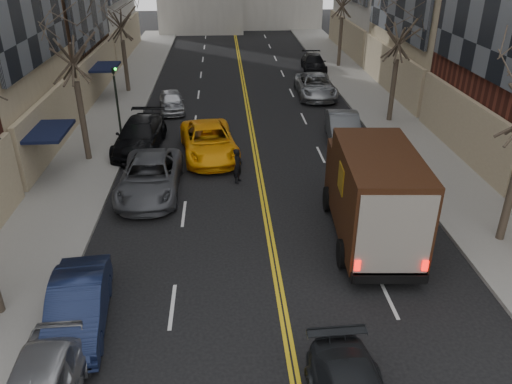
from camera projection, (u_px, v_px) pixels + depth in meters
sidewalk_left at (111, 117)px, 32.39m from camera, size 4.00×66.00×0.15m
sidewalk_right at (383, 111)px, 33.47m from camera, size 4.00×66.00×0.15m
tree_lf_mid at (68, 31)px, 23.21m from camera, size 3.20×3.20×8.91m
tree_lf_far at (119, 8)px, 35.01m from camera, size 3.20×3.20×8.12m
tree_rt_mid at (402, 21)px, 28.90m from camera, size 3.20×3.20×8.32m
traffic_signal at (117, 97)px, 26.79m from camera, size 0.29×0.26×4.70m
ups_truck at (372, 194)px, 18.63m from camera, size 3.22×7.12×3.81m
taxi at (209, 141)px, 26.48m from camera, size 3.47×6.18×1.63m
pedestrian at (238, 166)px, 23.57m from camera, size 0.62×0.73×1.70m
parked_lf_b at (78, 306)px, 14.79m from camera, size 2.00×4.60×1.47m
parked_lf_c at (150, 177)px, 22.58m from camera, size 2.68×5.75×1.59m
parked_lf_d at (140, 135)px, 27.29m from camera, size 2.70×5.76×1.62m
parked_lf_e at (172, 101)px, 33.42m from camera, size 2.10×4.10×1.34m
parked_rt_a at (343, 128)px, 28.35m from camera, size 2.20×5.00×1.60m
parked_rt_b at (316, 86)px, 36.43m from camera, size 2.74×5.75×1.58m
parked_rt_c at (314, 63)px, 43.41m from camera, size 2.19×4.89×1.39m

